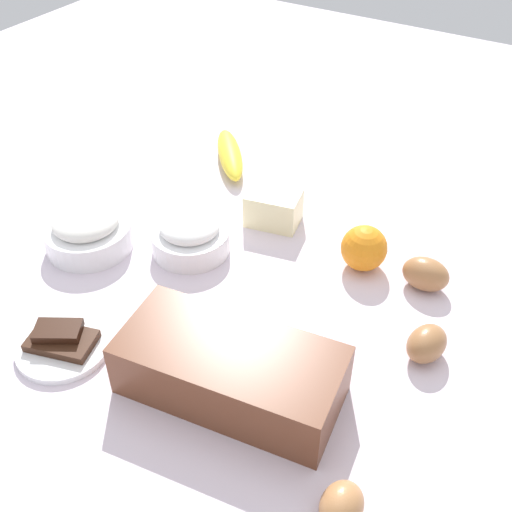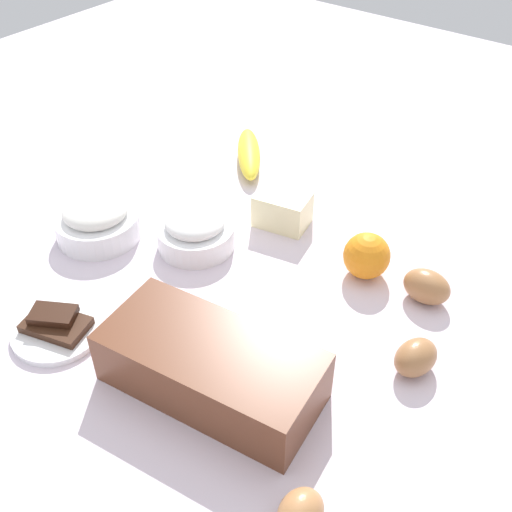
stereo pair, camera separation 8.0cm
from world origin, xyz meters
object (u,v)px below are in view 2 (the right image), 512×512
object	(u,v)px
butter_block	(283,209)
egg_near_butter	(416,357)
loaf_pan	(211,366)
sugar_bowl	(195,231)
flour_bowl	(97,220)
banana	(249,153)
orange_fruit	(367,256)
egg_loose	(427,287)
egg_beside_bowl	(301,512)
chocolate_plate	(57,327)

from	to	relation	value
butter_block	egg_near_butter	bearing A→B (deg)	154.18
loaf_pan	sugar_bowl	world-z (taller)	loaf_pan
flour_bowl	banana	bearing A→B (deg)	-98.99
sugar_bowl	orange_fruit	size ratio (longest dim) A/B	1.75
loaf_pan	banana	bearing A→B (deg)	-64.30
banana	flour_bowl	bearing A→B (deg)	81.01
flour_bowl	egg_loose	world-z (taller)	flour_bowl
banana	butter_block	world-z (taller)	butter_block
banana	orange_fruit	bearing A→B (deg)	156.19
banana	butter_block	size ratio (longest dim) A/B	2.11
loaf_pan	butter_block	bearing A→B (deg)	-75.96
egg_beside_bowl	orange_fruit	bearing A→B (deg)	-69.49
egg_loose	chocolate_plate	xyz separation A→B (m)	(0.38, 0.38, -0.02)
butter_block	chocolate_plate	world-z (taller)	butter_block
egg_near_butter	chocolate_plate	xyz separation A→B (m)	(0.43, 0.25, -0.01)
loaf_pan	chocolate_plate	distance (m)	0.25
chocolate_plate	egg_beside_bowl	bearing A→B (deg)	177.07
loaf_pan	butter_block	xyz separation A→B (m)	(0.14, -0.35, -0.01)
egg_loose	egg_near_butter	bearing A→B (deg)	109.87
butter_block	flour_bowl	bearing A→B (deg)	43.62
egg_near_butter	egg_beside_bowl	xyz separation A→B (m)	(0.00, 0.27, -0.00)
egg_near_butter	orange_fruit	bearing A→B (deg)	-41.16
sugar_bowl	butter_block	bearing A→B (deg)	-119.06
loaf_pan	sugar_bowl	distance (m)	0.30
egg_beside_bowl	chocolate_plate	xyz separation A→B (m)	(0.43, -0.02, -0.01)
egg_beside_bowl	loaf_pan	bearing A→B (deg)	-22.91
loaf_pan	egg_near_butter	xyz separation A→B (m)	(-0.19, -0.19, -0.02)
banana	orange_fruit	size ratio (longest dim) A/B	2.59
egg_near_butter	egg_loose	size ratio (longest dim) A/B	0.92
flour_bowl	egg_loose	bearing A→B (deg)	-159.41
orange_fruit	butter_block	xyz separation A→B (m)	(0.18, -0.03, -0.01)
sugar_bowl	egg_loose	world-z (taller)	sugar_bowl
loaf_pan	banana	distance (m)	0.57
loaf_pan	egg_beside_bowl	world-z (taller)	loaf_pan
orange_fruit	egg_near_butter	xyz separation A→B (m)	(-0.15, 0.13, -0.01)
flour_bowl	chocolate_plate	distance (m)	0.23
butter_block	egg_beside_bowl	world-z (taller)	butter_block
loaf_pan	orange_fruit	world-z (taller)	loaf_pan
orange_fruit	egg_beside_bowl	distance (m)	0.43
orange_fruit	egg_loose	size ratio (longest dim) A/B	1.02
banana	egg_beside_bowl	size ratio (longest dim) A/B	3.32
flour_bowl	chocolate_plate	xyz separation A→B (m)	(-0.13, 0.19, -0.02)
flour_bowl	orange_fruit	size ratio (longest dim) A/B	1.95
egg_near_butter	egg_loose	xyz separation A→B (m)	(0.05, -0.13, 0.00)
butter_block	orange_fruit	bearing A→B (deg)	170.88
butter_block	egg_near_butter	distance (m)	0.37
banana	chocolate_plate	distance (m)	0.54
chocolate_plate	loaf_pan	bearing A→B (deg)	-165.96
sugar_bowl	butter_block	distance (m)	0.16
loaf_pan	banana	xyz separation A→B (m)	(0.31, -0.47, -0.02)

